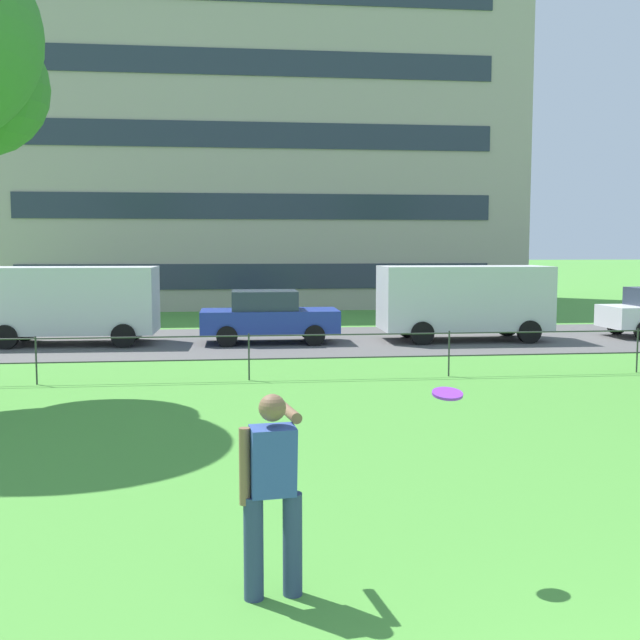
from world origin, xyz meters
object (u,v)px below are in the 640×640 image
at_px(person_thrower, 272,488).
at_px(car_blue_far_right, 268,317).
at_px(panel_van_left, 69,301).
at_px(frisbee, 447,394).
at_px(apartment_building_background, 254,146).
at_px(panel_van_right, 464,298).

xyz_separation_m(person_thrower, car_blue_far_right, (0.79, 16.46, -0.13)).
bearing_deg(panel_van_left, person_thrower, -73.63).
distance_m(frisbee, panel_van_left, 17.66).
relative_size(person_thrower, frisbee, 5.86).
xyz_separation_m(panel_van_left, car_blue_far_right, (5.73, -0.36, -0.49)).
bearing_deg(apartment_building_background, car_blue_far_right, -90.51).
relative_size(car_blue_far_right, apartment_building_background, 0.16).
bearing_deg(person_thrower, car_blue_far_right, 87.25).
height_order(panel_van_left, apartment_building_background, apartment_building_background).
xyz_separation_m(person_thrower, apartment_building_background, (0.94, 33.10, 6.87)).
relative_size(panel_van_left, panel_van_right, 1.01).
bearing_deg(frisbee, panel_van_right, 72.22).
distance_m(panel_van_left, car_blue_far_right, 5.77).
height_order(person_thrower, apartment_building_background, apartment_building_background).
bearing_deg(frisbee, person_thrower, -165.44).
relative_size(frisbee, panel_van_right, 0.06).
height_order(person_thrower, car_blue_far_right, person_thrower).
distance_m(person_thrower, panel_van_left, 17.54).
bearing_deg(car_blue_far_right, frisbee, -87.29).
bearing_deg(apartment_building_background, panel_van_right, -71.00).
xyz_separation_m(frisbee, panel_van_left, (-6.49, 16.42, -0.29)).
xyz_separation_m(person_thrower, panel_van_left, (-4.94, 16.82, 0.37)).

